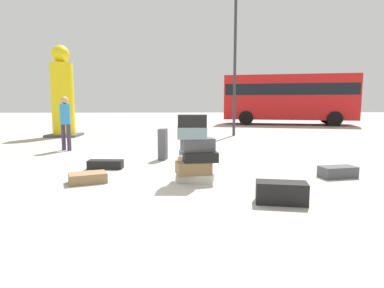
{
  "coord_description": "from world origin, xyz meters",
  "views": [
    {
      "loc": [
        0.02,
        -6.02,
        1.44
      ],
      "look_at": [
        0.3,
        1.68,
        0.46
      ],
      "focal_mm": 30.52,
      "sensor_mm": 36.0,
      "label": 1
    }
  ],
  "objects_px": {
    "suitcase_black_foreground_near": "(106,164)",
    "yellow_dummy_statue": "(63,97)",
    "suitcase_black_foreground_far": "(281,193)",
    "suitcase_tower": "(195,152)",
    "person_bearded_onlooker": "(65,119)",
    "suitcase_navy_white_trunk": "(191,155)",
    "suitcase_charcoal_left_side": "(338,172)",
    "suitcase_brown_right_side": "(195,160)",
    "suitcase_charcoal_behind_tower": "(163,144)",
    "parked_bus": "(288,96)",
    "lamp_post": "(235,27)",
    "suitcase_brown_upright_blue": "(88,178)"
  },
  "relations": [
    {
      "from": "suitcase_charcoal_left_side",
      "to": "suitcase_tower",
      "type": "bearing_deg",
      "value": 173.96
    },
    {
      "from": "suitcase_navy_white_trunk",
      "to": "suitcase_black_foreground_near",
      "type": "bearing_deg",
      "value": -161.55
    },
    {
      "from": "suitcase_navy_white_trunk",
      "to": "suitcase_charcoal_behind_tower",
      "type": "height_order",
      "value": "suitcase_charcoal_behind_tower"
    },
    {
      "from": "suitcase_navy_white_trunk",
      "to": "suitcase_charcoal_left_side",
      "type": "height_order",
      "value": "suitcase_navy_white_trunk"
    },
    {
      "from": "parked_bus",
      "to": "lamp_post",
      "type": "height_order",
      "value": "lamp_post"
    },
    {
      "from": "suitcase_black_foreground_far",
      "to": "suitcase_black_foreground_near",
      "type": "bearing_deg",
      "value": 151.46
    },
    {
      "from": "suitcase_brown_upright_blue",
      "to": "suitcase_navy_white_trunk",
      "type": "bearing_deg",
      "value": 27.33
    },
    {
      "from": "suitcase_charcoal_left_side",
      "to": "suitcase_brown_upright_blue",
      "type": "relative_size",
      "value": 1.06
    },
    {
      "from": "person_bearded_onlooker",
      "to": "parked_bus",
      "type": "height_order",
      "value": "parked_bus"
    },
    {
      "from": "suitcase_brown_upright_blue",
      "to": "lamp_post",
      "type": "height_order",
      "value": "lamp_post"
    },
    {
      "from": "suitcase_black_foreground_near",
      "to": "yellow_dummy_statue",
      "type": "relative_size",
      "value": 0.2
    },
    {
      "from": "suitcase_navy_white_trunk",
      "to": "lamp_post",
      "type": "bearing_deg",
      "value": 62.08
    },
    {
      "from": "suitcase_navy_white_trunk",
      "to": "suitcase_charcoal_left_side",
      "type": "bearing_deg",
      "value": -44.88
    },
    {
      "from": "lamp_post",
      "to": "suitcase_navy_white_trunk",
      "type": "bearing_deg",
      "value": -108.93
    },
    {
      "from": "suitcase_brown_right_side",
      "to": "suitcase_black_foreground_near",
      "type": "bearing_deg",
      "value": -146.01
    },
    {
      "from": "suitcase_tower",
      "to": "person_bearded_onlooker",
      "type": "distance_m",
      "value": 5.48
    },
    {
      "from": "suitcase_black_foreground_far",
      "to": "suitcase_black_foreground_near",
      "type": "relative_size",
      "value": 0.97
    },
    {
      "from": "suitcase_charcoal_left_side",
      "to": "suitcase_navy_white_trunk",
      "type": "bearing_deg",
      "value": 133.81
    },
    {
      "from": "suitcase_tower",
      "to": "suitcase_black_foreground_far",
      "type": "height_order",
      "value": "suitcase_tower"
    },
    {
      "from": "suitcase_tower",
      "to": "suitcase_navy_white_trunk",
      "type": "height_order",
      "value": "suitcase_tower"
    },
    {
      "from": "suitcase_tower",
      "to": "suitcase_black_foreground_far",
      "type": "relative_size",
      "value": 1.7
    },
    {
      "from": "suitcase_brown_right_side",
      "to": "person_bearded_onlooker",
      "type": "bearing_deg",
      "value": 169.37
    },
    {
      "from": "suitcase_black_foreground_near",
      "to": "parked_bus",
      "type": "bearing_deg",
      "value": 61.69
    },
    {
      "from": "suitcase_tower",
      "to": "suitcase_brown_upright_blue",
      "type": "xyz_separation_m",
      "value": [
        -1.95,
        -0.04,
        -0.46
      ]
    },
    {
      "from": "suitcase_charcoal_left_side",
      "to": "suitcase_brown_right_side",
      "type": "distance_m",
      "value": 3.06
    },
    {
      "from": "suitcase_charcoal_left_side",
      "to": "suitcase_charcoal_behind_tower",
      "type": "xyz_separation_m",
      "value": [
        -3.48,
        2.12,
        0.28
      ]
    },
    {
      "from": "lamp_post",
      "to": "parked_bus",
      "type": "bearing_deg",
      "value": 56.28
    },
    {
      "from": "suitcase_black_foreground_near",
      "to": "yellow_dummy_statue",
      "type": "height_order",
      "value": "yellow_dummy_statue"
    },
    {
      "from": "yellow_dummy_statue",
      "to": "parked_bus",
      "type": "bearing_deg",
      "value": 30.55
    },
    {
      "from": "suitcase_black_foreground_far",
      "to": "suitcase_brown_upright_blue",
      "type": "bearing_deg",
      "value": 168.37
    },
    {
      "from": "suitcase_navy_white_trunk",
      "to": "suitcase_charcoal_behind_tower",
      "type": "relative_size",
      "value": 0.72
    },
    {
      "from": "suitcase_brown_upright_blue",
      "to": "lamp_post",
      "type": "relative_size",
      "value": 0.09
    },
    {
      "from": "person_bearded_onlooker",
      "to": "lamp_post",
      "type": "height_order",
      "value": "lamp_post"
    },
    {
      "from": "suitcase_navy_white_trunk",
      "to": "person_bearded_onlooker",
      "type": "bearing_deg",
      "value": 145.02
    },
    {
      "from": "suitcase_black_foreground_far",
      "to": "suitcase_charcoal_left_side",
      "type": "relative_size",
      "value": 1.05
    },
    {
      "from": "suitcase_tower",
      "to": "lamp_post",
      "type": "height_order",
      "value": "lamp_post"
    },
    {
      "from": "suitcase_navy_white_trunk",
      "to": "suitcase_brown_right_side",
      "type": "xyz_separation_m",
      "value": [
        0.06,
        -0.55,
        -0.02
      ]
    },
    {
      "from": "suitcase_black_foreground_far",
      "to": "suitcase_navy_white_trunk",
      "type": "relative_size",
      "value": 1.28
    },
    {
      "from": "suitcase_brown_right_side",
      "to": "lamp_post",
      "type": "relative_size",
      "value": 0.1
    },
    {
      "from": "yellow_dummy_statue",
      "to": "suitcase_charcoal_left_side",
      "type": "bearing_deg",
      "value": -44.99
    },
    {
      "from": "person_bearded_onlooker",
      "to": "suitcase_black_foreground_far",
      "type": "bearing_deg",
      "value": -20.55
    },
    {
      "from": "suitcase_brown_right_side",
      "to": "yellow_dummy_statue",
      "type": "distance_m",
      "value": 8.56
    },
    {
      "from": "suitcase_black_foreground_far",
      "to": "person_bearded_onlooker",
      "type": "relative_size",
      "value": 0.45
    },
    {
      "from": "person_bearded_onlooker",
      "to": "suitcase_brown_right_side",
      "type": "bearing_deg",
      "value": -4.77
    },
    {
      "from": "suitcase_tower",
      "to": "parked_bus",
      "type": "distance_m",
      "value": 16.76
    },
    {
      "from": "suitcase_navy_white_trunk",
      "to": "suitcase_charcoal_behind_tower",
      "type": "bearing_deg",
      "value": 161.78
    },
    {
      "from": "suitcase_black_foreground_near",
      "to": "person_bearded_onlooker",
      "type": "xyz_separation_m",
      "value": [
        -1.79,
        2.8,
        0.87
      ]
    },
    {
      "from": "suitcase_black_foreground_near",
      "to": "suitcase_brown_right_side",
      "type": "xyz_separation_m",
      "value": [
        1.98,
        0.44,
        0.0
      ]
    },
    {
      "from": "yellow_dummy_statue",
      "to": "suitcase_black_foreground_near",
      "type": "bearing_deg",
      "value": -64.65
    },
    {
      "from": "yellow_dummy_statue",
      "to": "suitcase_black_foreground_far",
      "type": "bearing_deg",
      "value": -56.24
    }
  ]
}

